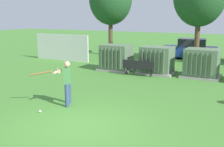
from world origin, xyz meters
TOP-DOWN VIEW (x-y plane):
  - ground_plane at (0.00, 0.00)m, footprint 96.00×96.00m
  - fence_panel at (-8.67, 10.50)m, footprint 4.80×0.12m
  - transformer_west at (-3.10, 8.84)m, footprint 2.10×1.70m
  - transformer_mid_west at (-0.48, 9.02)m, footprint 2.10×1.70m
  - transformer_mid_east at (2.09, 9.16)m, footprint 2.10×1.70m
  - park_bench at (-1.25, 7.92)m, footprint 1.82×0.52m
  - batter at (-1.61, 1.56)m, footprint 1.53×0.98m
  - sports_ball at (-1.93, 0.38)m, footprint 0.09×0.09m
  - parked_car_leftmost at (-0.04, 15.96)m, footprint 4.40×2.35m

SIDE VIEW (x-z plane):
  - ground_plane at x=0.00m, z-range 0.00..0.00m
  - sports_ball at x=-1.93m, z-range 0.00..0.09m
  - park_bench at x=-1.25m, z-range 0.08..0.99m
  - parked_car_leftmost at x=-0.04m, z-range -0.06..1.56m
  - transformer_west at x=-3.10m, z-range -0.02..1.60m
  - transformer_mid_west at x=-0.48m, z-range -0.02..1.60m
  - transformer_mid_east at x=2.09m, z-range -0.02..1.60m
  - batter at x=-1.61m, z-range 0.11..1.85m
  - fence_panel at x=-8.67m, z-range 0.00..2.00m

